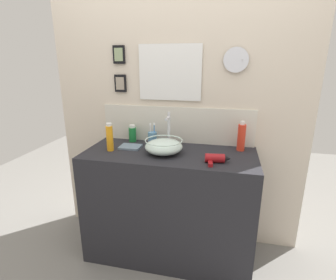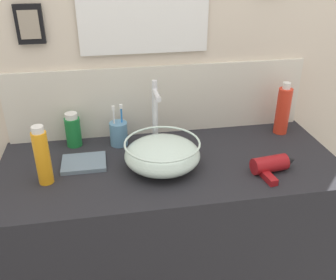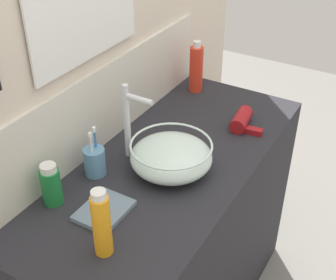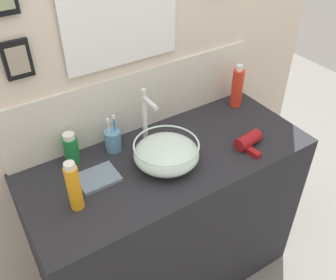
# 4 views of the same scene
# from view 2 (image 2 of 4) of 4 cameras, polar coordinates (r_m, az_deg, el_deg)

# --- Properties ---
(vanity_counter) EXTENTS (1.32, 0.57, 0.91)m
(vanity_counter) POSITION_cam_2_polar(r_m,az_deg,el_deg) (1.74, 0.39, -16.30)
(vanity_counter) COLOR #232328
(vanity_counter) RESTS_ON ground
(back_panel) EXTENTS (2.15, 0.10, 2.54)m
(back_panel) POSITION_cam_2_polar(r_m,az_deg,el_deg) (1.61, -1.61, 13.62)
(back_panel) COLOR beige
(back_panel) RESTS_ON ground
(glass_bowl_sink) EXTENTS (0.29, 0.29, 0.11)m
(glass_bowl_sink) POSITION_cam_2_polar(r_m,az_deg,el_deg) (1.40, -0.88, -2.17)
(glass_bowl_sink) COLOR silver
(glass_bowl_sink) RESTS_ON vanity_counter
(faucet) EXTENTS (0.02, 0.12, 0.29)m
(faucet) POSITION_cam_2_polar(r_m,az_deg,el_deg) (1.51, -1.94, 4.48)
(faucet) COLOR silver
(faucet) RESTS_ON vanity_counter
(hair_drier) EXTENTS (0.18, 0.14, 0.06)m
(hair_drier) POSITION_cam_2_polar(r_m,az_deg,el_deg) (1.45, 15.71, -3.63)
(hair_drier) COLOR maroon
(hair_drier) RESTS_ON vanity_counter
(toothbrush_cup) EXTENTS (0.07, 0.07, 0.18)m
(toothbrush_cup) POSITION_cam_2_polar(r_m,az_deg,el_deg) (1.58, -7.52, 1.02)
(toothbrush_cup) COLOR #598CB2
(toothbrush_cup) RESTS_ON vanity_counter
(shampoo_bottle) EXTENTS (0.06, 0.06, 0.24)m
(shampoo_bottle) POSITION_cam_2_polar(r_m,az_deg,el_deg) (1.73, 17.12, 4.38)
(shampoo_bottle) COLOR red
(shampoo_bottle) RESTS_ON vanity_counter
(soap_dispenser) EXTENTS (0.05, 0.05, 0.22)m
(soap_dispenser) POSITION_cam_2_polar(r_m,az_deg,el_deg) (1.36, -18.61, -2.37)
(soap_dispenser) COLOR orange
(soap_dispenser) RESTS_ON vanity_counter
(spray_bottle) EXTENTS (0.06, 0.06, 0.15)m
(spray_bottle) POSITION_cam_2_polar(r_m,az_deg,el_deg) (1.60, -14.27, 1.44)
(spray_bottle) COLOR #197233
(spray_bottle) RESTS_ON vanity_counter
(hand_towel) EXTENTS (0.17, 0.13, 0.02)m
(hand_towel) POSITION_cam_2_polar(r_m,az_deg,el_deg) (1.48, -12.69, -3.42)
(hand_towel) COLOR slate
(hand_towel) RESTS_ON vanity_counter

